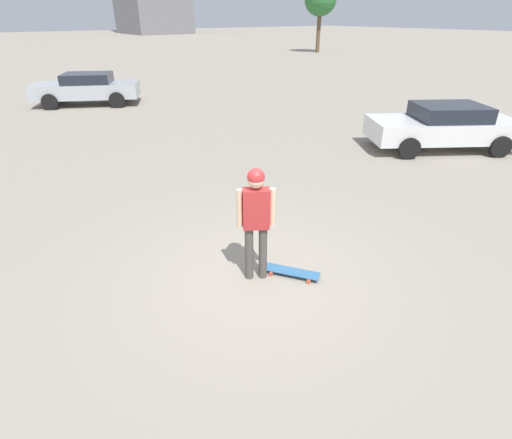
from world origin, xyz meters
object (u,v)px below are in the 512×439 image
(skateboard, at_px, (292,272))
(car_parked_far, at_px, (87,88))
(person, at_px, (256,213))
(car_parked_near, at_px, (444,126))

(skateboard, height_order, car_parked_far, car_parked_far)
(skateboard, bearing_deg, car_parked_far, -39.25)
(person, height_order, skateboard, person)
(person, relative_size, skateboard, 2.11)
(skateboard, height_order, car_parked_near, car_parked_near)
(skateboard, relative_size, car_parked_far, 0.18)
(person, xyz_separation_m, skateboard, (0.48, -0.29, -1.05))
(person, distance_m, car_parked_far, 15.39)
(person, bearing_deg, car_parked_far, 114.89)
(car_parked_near, relative_size, car_parked_far, 0.95)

